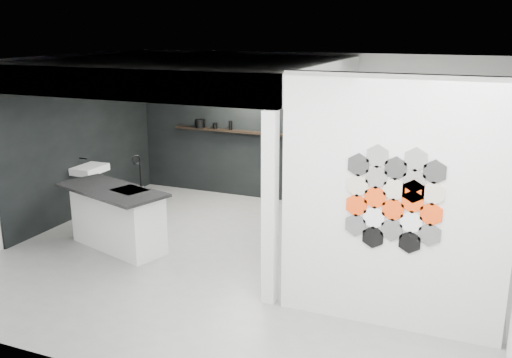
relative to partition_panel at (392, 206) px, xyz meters
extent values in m
cube|color=slate|center=(-2.23, 1.00, -1.40)|extent=(7.00, 6.00, 0.01)
cube|color=silver|center=(0.00, 0.00, 0.00)|extent=(2.45, 0.15, 2.80)
cube|color=black|center=(-3.52, 3.97, -0.22)|extent=(4.40, 0.04, 2.35)
cube|color=black|center=(-5.70, 2.00, -0.22)|extent=(0.04, 4.00, 2.35)
cube|color=silver|center=(-3.52, 2.00, 1.15)|extent=(4.40, 4.00, 0.40)
cube|color=silver|center=(-1.41, 0.00, -0.22)|extent=(0.16, 0.16, 2.35)
cube|color=silver|center=(-3.52, 0.08, 1.15)|extent=(4.40, 0.16, 0.40)
cube|color=silver|center=(-5.46, 1.80, -0.55)|extent=(0.40, 0.60, 0.12)
cube|color=black|center=(-3.43, 3.87, -0.10)|extent=(3.00, 0.15, 0.04)
cube|color=silver|center=(-4.15, 0.75, -0.95)|extent=(1.68, 1.03, 0.91)
cube|color=black|center=(-4.18, 0.67, -0.47)|extent=(1.95, 1.30, 0.04)
cube|color=black|center=(-3.88, 0.72, -0.46)|extent=(0.57, 0.53, 0.02)
cylinder|color=black|center=(-3.82, 0.92, -0.24)|extent=(0.03, 0.03, 0.42)
torus|color=black|center=(-3.84, 0.86, -0.03)|extent=(0.06, 0.15, 0.15)
cylinder|color=black|center=(-4.39, 3.87, 0.00)|extent=(0.22, 0.22, 0.16)
ellipsoid|color=black|center=(-2.48, 3.87, 0.00)|extent=(0.21, 0.21, 0.15)
cylinder|color=gray|center=(-2.08, 3.87, -0.04)|extent=(0.16, 0.16, 0.09)
cylinder|color=gray|center=(-2.08, 3.87, -0.02)|extent=(0.12, 0.12, 0.13)
cylinder|color=black|center=(-3.73, 3.87, 0.01)|extent=(0.07, 0.07, 0.18)
cylinder|color=black|center=(-4.06, 3.87, -0.03)|extent=(0.10, 0.10, 0.11)
cylinder|color=black|center=(-0.37, -0.09, -0.24)|extent=(0.26, 0.02, 0.26)
cylinder|color=#F2420C|center=(-0.37, -0.09, -0.01)|extent=(0.26, 0.02, 0.26)
cylinder|color=beige|center=(-0.37, -0.09, 0.21)|extent=(0.26, 0.02, 0.26)
cylinder|color=#2D2D2D|center=(-0.37, -0.09, 0.44)|extent=(0.26, 0.02, 0.26)
cylinder|color=black|center=(-0.17, -0.09, -0.35)|extent=(0.26, 0.02, 0.26)
cylinder|color=white|center=(-0.17, -0.09, -0.13)|extent=(0.26, 0.02, 0.26)
cylinder|color=#F2420C|center=(-0.17, -0.09, 0.10)|extent=(0.26, 0.02, 0.26)
cylinder|color=#66635E|center=(-0.17, -0.09, 0.33)|extent=(0.26, 0.02, 0.26)
cylinder|color=silver|center=(-0.17, -0.09, 0.55)|extent=(0.26, 0.02, 0.26)
cylinder|color=black|center=(0.02, -0.09, -0.24)|extent=(0.26, 0.02, 0.26)
cylinder|color=#F2420C|center=(0.02, -0.09, -0.01)|extent=(0.26, 0.02, 0.26)
cylinder|color=beige|center=(0.02, -0.09, 0.21)|extent=(0.26, 0.02, 0.26)
cylinder|color=#2D2D2D|center=(0.02, -0.09, 0.44)|extent=(0.26, 0.02, 0.26)
cylinder|color=black|center=(0.22, -0.09, -0.35)|extent=(0.26, 0.02, 0.26)
cylinder|color=white|center=(0.22, -0.09, -0.13)|extent=(0.26, 0.02, 0.26)
cylinder|color=#F2420C|center=(0.22, -0.09, 0.10)|extent=(0.26, 0.02, 0.26)
cylinder|color=#66635E|center=(0.22, -0.09, 0.33)|extent=(0.26, 0.02, 0.26)
cylinder|color=silver|center=(0.22, -0.09, 0.55)|extent=(0.26, 0.02, 0.26)
cylinder|color=black|center=(0.42, -0.09, -0.24)|extent=(0.26, 0.02, 0.26)
cylinder|color=#F2420C|center=(0.42, -0.09, -0.01)|extent=(0.26, 0.02, 0.26)
cylinder|color=beige|center=(0.42, -0.09, 0.21)|extent=(0.26, 0.02, 0.26)
cylinder|color=#2D2D2D|center=(0.42, -0.09, 0.44)|extent=(0.26, 0.02, 0.26)
cylinder|color=#F2420C|center=(0.22, -0.09, 0.21)|extent=(0.26, 0.02, 0.26)
camera|label=1|loc=(0.90, -5.92, 1.88)|focal=40.00mm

